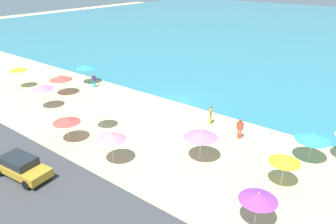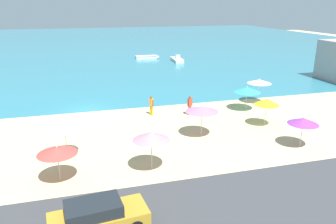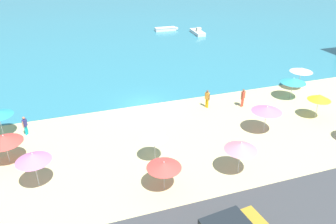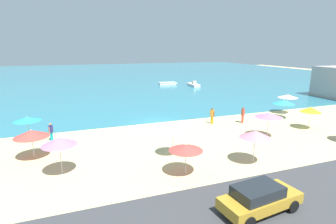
# 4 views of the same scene
# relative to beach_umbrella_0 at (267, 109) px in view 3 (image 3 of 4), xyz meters

# --- Properties ---
(ground_plane) EXTENTS (160.00, 160.00, 0.00)m
(ground_plane) POSITION_rel_beach_umbrella_0_xyz_m (-8.12, 8.07, -2.11)
(ground_plane) COLOR #CDBE86
(sea) EXTENTS (150.00, 110.00, 0.05)m
(sea) POSITION_rel_beach_umbrella_0_xyz_m (-8.12, 63.07, -2.08)
(sea) COLOR teal
(sea) RESTS_ON ground_plane
(beach_umbrella_0) EXTENTS (2.46, 2.46, 2.38)m
(beach_umbrella_0) POSITION_rel_beach_umbrella_0_xyz_m (0.00, 0.00, 0.00)
(beach_umbrella_0) COLOR #B2B2B7
(beach_umbrella_0) RESTS_ON ground_plane
(beach_umbrella_2) EXTENTS (1.97, 1.97, 2.33)m
(beach_umbrella_2) POSITION_rel_beach_umbrella_0_xyz_m (5.79, 0.67, -0.11)
(beach_umbrella_2) COLOR #B2B2B7
(beach_umbrella_2) RESTS_ON ground_plane
(beach_umbrella_3) EXTENTS (2.47, 2.47, 2.25)m
(beach_umbrella_3) POSITION_rel_beach_umbrella_0_xyz_m (6.28, 4.83, -0.16)
(beach_umbrella_3) COLOR #B2B2B7
(beach_umbrella_3) RESTS_ON ground_plane
(beach_umbrella_4) EXTENTS (2.19, 2.19, 2.09)m
(beach_umbrella_4) POSITION_rel_beach_umbrella_0_xyz_m (-9.99, -4.06, -0.27)
(beach_umbrella_4) COLOR #B2B2B7
(beach_umbrella_4) RESTS_ON ground_plane
(beach_umbrella_5) EXTENTS (2.20, 2.20, 2.49)m
(beach_umbrella_5) POSITION_rel_beach_umbrella_0_xyz_m (-4.74, -4.16, 0.05)
(beach_umbrella_5) COLOR #B2B2B7
(beach_umbrella_5) RESTS_ON ground_plane
(beach_umbrella_7) EXTENTS (1.82, 1.82, 2.34)m
(beach_umbrella_7) POSITION_rel_beach_umbrella_0_xyz_m (-9.66, -0.94, -0.07)
(beach_umbrella_7) COLOR #B2B2B7
(beach_umbrella_7) RESTS_ON ground_plane
(beach_umbrella_8) EXTENTS (2.48, 2.48, 2.25)m
(beach_umbrella_8) POSITION_rel_beach_umbrella_0_xyz_m (-19.56, 2.17, -0.19)
(beach_umbrella_8) COLOR #B2B2B7
(beach_umbrella_8) RESTS_ON ground_plane
(beach_umbrella_9) EXTENTS (2.19, 2.19, 2.59)m
(beach_umbrella_9) POSITION_rel_beach_umbrella_0_xyz_m (-17.53, -1.31, 0.16)
(beach_umbrella_9) COLOR #B2B2B7
(beach_umbrella_9) RESTS_ON ground_plane
(beach_umbrella_10) EXTENTS (2.32, 2.32, 2.47)m
(beach_umbrella_10) POSITION_rel_beach_umbrella_0_xyz_m (8.50, 6.49, 0.10)
(beach_umbrella_10) COLOR #B2B2B7
(beach_umbrella_10) RESTS_ON ground_plane
(bather_0) EXTENTS (0.54, 0.33, 1.80)m
(bather_0) POSITION_rel_beach_umbrella_0_xyz_m (0.74, 4.78, -1.09)
(bather_0) COLOR #F04330
(bather_0) RESTS_ON ground_plane
(bather_1) EXTENTS (0.36, 0.51, 1.63)m
(bather_1) POSITION_rel_beach_umbrella_0_xyz_m (-18.56, 5.85, -1.20)
(bather_1) COLOR #149DAA
(bather_1) RESTS_ON ground_plane
(bather_2) EXTENTS (0.36, 0.52, 1.79)m
(bather_2) POSITION_rel_beach_umbrella_0_xyz_m (-2.55, 5.67, -1.10)
(bather_2) COLOR #DF9E0D
(bather_2) RESTS_ON ground_plane
(skiff_nearshore) EXTENTS (1.72, 4.77, 1.19)m
(skiff_nearshore) POSITION_rel_beach_umbrella_0_xyz_m (7.83, 32.03, -1.73)
(skiff_nearshore) COLOR silver
(skiff_nearshore) RESTS_ON sea
(skiff_offshore) EXTENTS (4.15, 1.40, 0.60)m
(skiff_offshore) POSITION_rel_beach_umbrella_0_xyz_m (3.36, 35.96, -1.76)
(skiff_offshore) COLOR silver
(skiff_offshore) RESTS_ON sea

